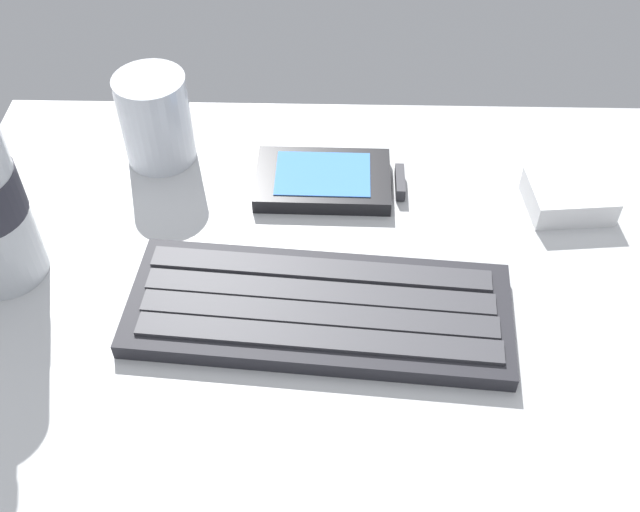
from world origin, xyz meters
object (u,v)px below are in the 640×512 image
handheld_device (330,180)px  juice_cup (156,122)px  charger_block (569,196)px  keyboard (320,309)px

handheld_device → juice_cup: size_ratio=1.51×
handheld_device → charger_block: charger_block is taller
charger_block → keyboard: bearing=-149.1°
keyboard → handheld_device: keyboard is taller
keyboard → handheld_device: 14.99cm
keyboard → juice_cup: juice_cup is taller
handheld_device → juice_cup: 16.62cm
handheld_device → juice_cup: bearing=166.1°
juice_cup → handheld_device: bearing=-13.9°
handheld_device → keyboard: bearing=-92.3°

